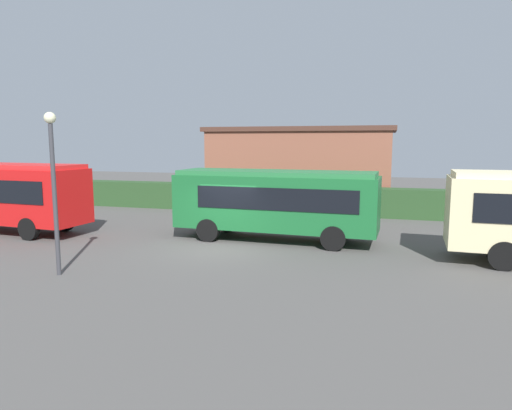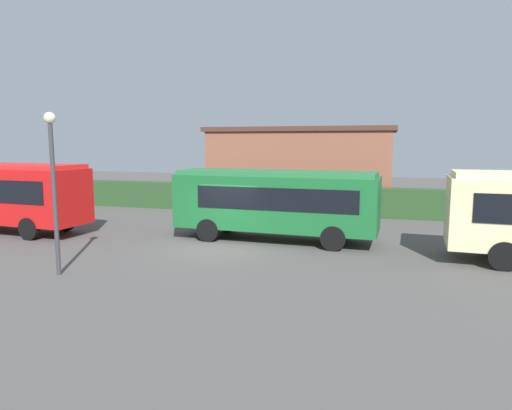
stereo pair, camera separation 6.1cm
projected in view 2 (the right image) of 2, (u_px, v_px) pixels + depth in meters
ground_plane at (220, 248)px, 18.51m from camera, size 83.69×83.69×0.00m
bus_red at (1, 193)px, 21.81m from camera, size 9.13×2.91×3.27m
bus_green at (275, 200)px, 19.81m from camera, size 8.92×2.83×3.05m
person_left at (507, 224)px, 18.86m from camera, size 0.50×0.46×1.77m
hedge_row at (278, 199)px, 27.97m from camera, size 53.85×1.32×1.65m
depot_building at (304, 166)px, 31.88m from camera, size 12.30×7.41×5.26m
lamppost at (53, 174)px, 14.41m from camera, size 0.36×0.36×5.20m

